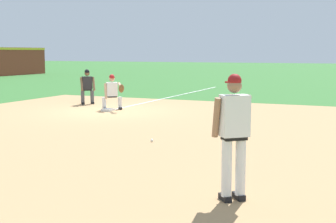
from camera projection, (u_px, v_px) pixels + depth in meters
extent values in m
plane|color=#336B2D|center=(108.00, 111.00, 17.24)|extent=(160.00, 160.00, 0.00)
cube|color=tan|center=(143.00, 136.00, 12.05)|extent=(18.00, 18.00, 0.01)
cube|color=white|center=(176.00, 96.00, 23.14)|extent=(12.98, 0.10, 0.00)
cube|color=white|center=(108.00, 110.00, 17.23)|extent=(0.38, 0.38, 0.09)
sphere|color=white|center=(152.00, 140.00, 11.34)|extent=(0.07, 0.07, 0.07)
cube|color=black|center=(225.00, 198.00, 6.85)|extent=(0.27, 0.25, 0.09)
cylinder|color=white|center=(227.00, 168.00, 6.76)|extent=(0.15, 0.15, 0.84)
cube|color=black|center=(239.00, 196.00, 6.91)|extent=(0.27, 0.25, 0.09)
cylinder|color=white|center=(240.00, 167.00, 6.82)|extent=(0.15, 0.15, 0.84)
cube|color=black|center=(234.00, 138.00, 6.73)|extent=(0.37, 0.39, 0.06)
cube|color=white|center=(235.00, 116.00, 6.69)|extent=(0.44, 0.46, 0.60)
sphere|color=#9E7051|center=(234.00, 86.00, 6.66)|extent=(0.21, 0.21, 0.21)
sphere|color=maroon|center=(235.00, 81.00, 6.65)|extent=(0.20, 0.20, 0.20)
cube|color=maroon|center=(232.00, 82.00, 6.74)|extent=(0.19, 0.20, 0.02)
cylinder|color=#9E7051|center=(216.00, 117.00, 6.69)|extent=(0.20, 0.19, 0.59)
cylinder|color=#9E7051|center=(241.00, 106.00, 7.03)|extent=(0.46, 0.41, 0.41)
ellipsoid|color=brown|center=(239.00, 117.00, 7.13)|extent=(0.36, 0.35, 0.34)
cube|color=black|center=(120.00, 108.00, 17.71)|extent=(0.27, 0.25, 0.09)
cylinder|color=white|center=(120.00, 102.00, 17.72)|extent=(0.15, 0.15, 0.40)
cube|color=black|center=(104.00, 109.00, 17.55)|extent=(0.27, 0.25, 0.09)
cylinder|color=white|center=(104.00, 103.00, 17.56)|extent=(0.15, 0.15, 0.40)
cube|color=black|center=(112.00, 97.00, 17.61)|extent=(0.37, 0.39, 0.06)
cube|color=white|center=(112.00, 89.00, 17.57)|extent=(0.44, 0.46, 0.52)
sphere|color=tan|center=(112.00, 79.00, 17.51)|extent=(0.21, 0.21, 0.21)
sphere|color=maroon|center=(112.00, 77.00, 17.50)|extent=(0.20, 0.20, 0.20)
cube|color=maroon|center=(112.00, 78.00, 17.41)|extent=(0.19, 0.20, 0.02)
cylinder|color=tan|center=(120.00, 86.00, 17.23)|extent=(0.51, 0.44, 0.24)
cylinder|color=tan|center=(106.00, 91.00, 17.42)|extent=(0.24, 0.22, 0.58)
ellipsoid|color=brown|center=(121.00, 88.00, 17.03)|extent=(0.30, 0.29, 0.35)
cube|color=black|center=(93.00, 103.00, 19.60)|extent=(0.27, 0.26, 0.09)
cylinder|color=#515154|center=(92.00, 96.00, 19.61)|extent=(0.15, 0.15, 0.50)
cube|color=black|center=(83.00, 103.00, 19.48)|extent=(0.27, 0.26, 0.09)
cylinder|color=#515154|center=(83.00, 96.00, 19.48)|extent=(0.15, 0.15, 0.50)
cube|color=black|center=(87.00, 90.00, 19.51)|extent=(0.38, 0.39, 0.06)
cube|color=#232326|center=(87.00, 83.00, 19.47)|extent=(0.45, 0.46, 0.54)
sphere|color=brown|center=(87.00, 73.00, 19.40)|extent=(0.21, 0.21, 0.21)
sphere|color=black|center=(87.00, 72.00, 19.39)|extent=(0.20, 0.20, 0.20)
cube|color=black|center=(87.00, 72.00, 19.31)|extent=(0.20, 0.20, 0.02)
cylinder|color=brown|center=(94.00, 84.00, 19.42)|extent=(0.30, 0.29, 0.56)
cylinder|color=brown|center=(82.00, 84.00, 19.26)|extent=(0.30, 0.29, 0.56)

